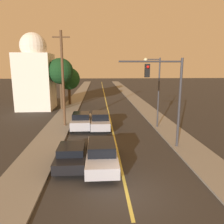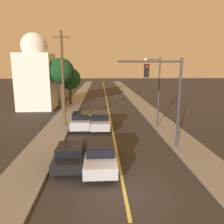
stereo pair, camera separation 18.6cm
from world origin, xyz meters
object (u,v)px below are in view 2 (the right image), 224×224
object	(u,v)px
car_near_lane_second	(100,120)
traffic_signal_mast	(166,88)
streetlamp_right	(155,83)
car_outer_lane_second	(81,121)
tree_left_near	(70,79)
car_near_lane_front	(100,153)
car_outer_lane_front	(71,155)
utility_pole_left	(63,78)
tree_left_far	(61,71)
domed_building_left	(36,75)

from	to	relation	value
car_near_lane_second	traffic_signal_mast	bearing A→B (deg)	-49.11
car_near_lane_second	traffic_signal_mast	size ratio (longest dim) A/B	0.70
traffic_signal_mast	streetlamp_right	size ratio (longest dim) A/B	0.97
car_outer_lane_second	tree_left_near	size ratio (longest dim) A/B	0.69
car_near_lane_front	car_near_lane_second	size ratio (longest dim) A/B	1.16
car_outer_lane_front	streetlamp_right	bearing A→B (deg)	48.37
tree_left_near	car_outer_lane_front	bearing A→B (deg)	-82.53
utility_pole_left	traffic_signal_mast	bearing A→B (deg)	-38.19
tree_left_far	domed_building_left	distance (m)	3.73
tree_left_far	domed_building_left	world-z (taller)	domed_building_left
car_near_lane_front	car_outer_lane_second	bearing A→B (deg)	102.76
domed_building_left	tree_left_far	bearing A→B (deg)	-14.60
car_near_lane_second	streetlamp_right	world-z (taller)	streetlamp_right
utility_pole_left	domed_building_left	bearing A→B (deg)	118.74
car_near_lane_second	tree_left_far	bearing A→B (deg)	118.07
car_outer_lane_front	traffic_signal_mast	world-z (taller)	traffic_signal_mast
car_outer_lane_front	traffic_signal_mast	xyz separation A→B (m)	(6.38, 2.51, 3.68)
domed_building_left	utility_pole_left	bearing A→B (deg)	-61.26
car_near_lane_front	tree_left_far	world-z (taller)	tree_left_far
car_near_lane_front	tree_left_near	world-z (taller)	tree_left_near
tree_left_far	car_outer_lane_front	bearing A→B (deg)	-79.10
utility_pole_left	car_outer_lane_second	bearing A→B (deg)	-33.15
car_near_lane_front	tree_left_near	distance (m)	22.26
streetlamp_right	car_near_lane_front	bearing A→B (deg)	-123.13
car_outer_lane_front	streetlamp_right	world-z (taller)	streetlamp_right
tree_left_near	domed_building_left	distance (m)	5.19
car_near_lane_front	traffic_signal_mast	bearing A→B (deg)	29.56
car_outer_lane_front	traffic_signal_mast	bearing A→B (deg)	21.49
car_near_lane_front	domed_building_left	distance (m)	20.85
car_near_lane_second	domed_building_left	world-z (taller)	domed_building_left
streetlamp_right	tree_left_near	distance (m)	16.77
tree_left_near	tree_left_far	xyz separation A→B (m)	(-0.55, -3.97, 1.20)
car_near_lane_second	traffic_signal_mast	xyz separation A→B (m)	(4.60, -5.32, 3.55)
car_near_lane_second	utility_pole_left	xyz separation A→B (m)	(-3.51, 1.07, 3.96)
car_outer_lane_second	domed_building_left	distance (m)	13.31
tree_left_near	domed_building_left	world-z (taller)	domed_building_left
car_outer_lane_second	traffic_signal_mast	world-z (taller)	traffic_signal_mast
car_near_lane_second	traffic_signal_mast	distance (m)	7.88
traffic_signal_mast	streetlamp_right	distance (m)	5.32
car_near_lane_front	tree_left_near	size ratio (longest dim) A/B	0.91
car_near_lane_front	car_near_lane_second	bearing A→B (deg)	90.00
car_near_lane_second	tree_left_near	size ratio (longest dim) A/B	0.79
car_outer_lane_second	tree_left_far	xyz separation A→B (m)	(-3.37, 9.71, 4.37)
car_outer_lane_front	tree_left_far	size ratio (longest dim) A/B	0.56
traffic_signal_mast	tree_left_near	xyz separation A→B (m)	(-9.20, 18.94, -0.37)
car_outer_lane_second	utility_pole_left	world-z (taller)	utility_pole_left
streetlamp_right	tree_left_near	xyz separation A→B (m)	(-9.75, 13.65, -0.34)
utility_pole_left	domed_building_left	world-z (taller)	domed_building_left
utility_pole_left	domed_building_left	distance (m)	10.85
car_near_lane_second	streetlamp_right	distance (m)	6.24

